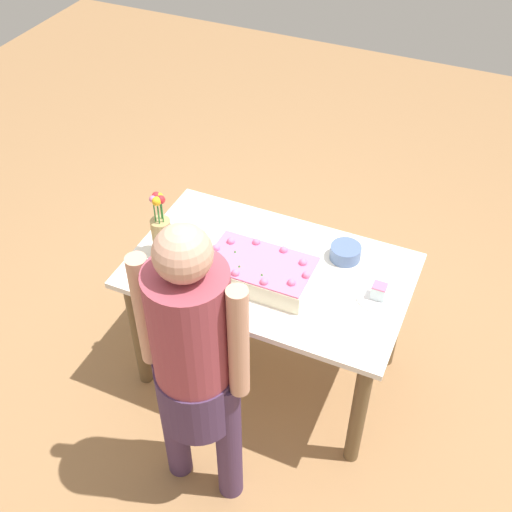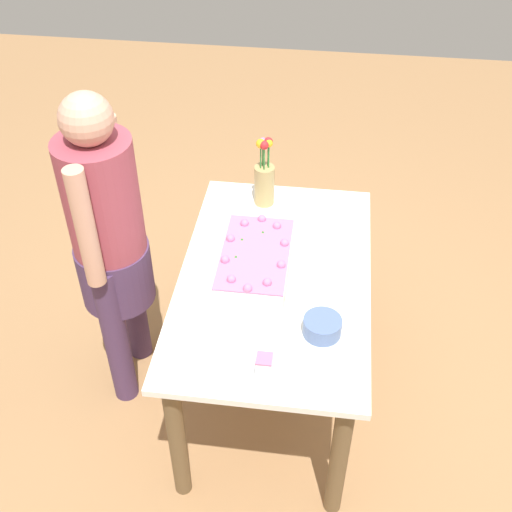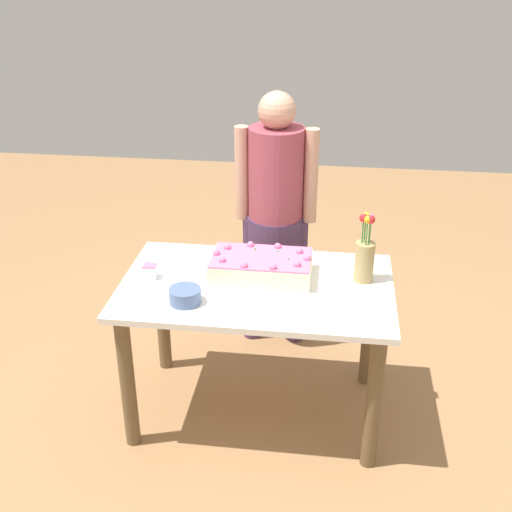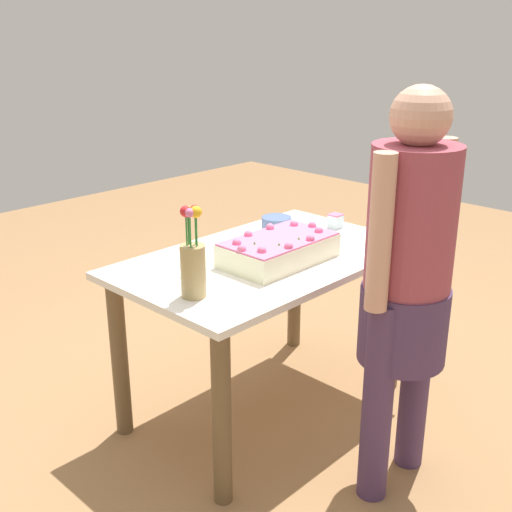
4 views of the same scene
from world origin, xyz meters
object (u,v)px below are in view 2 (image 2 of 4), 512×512
object	(u,v)px
fruit_bowl	(322,327)
serving_plate_with_slice	(264,368)
sheet_cake	(255,262)
cake_knife	(308,218)
flower_vase	(264,179)
person_standing	(109,237)

from	to	relation	value
fruit_bowl	serving_plate_with_slice	bearing A→B (deg)	-41.86
sheet_cake	cake_knife	distance (m)	0.43
flower_vase	person_standing	xyz separation A→B (m)	(0.47, -0.58, -0.02)
cake_knife	person_standing	bearing A→B (deg)	-139.69
cake_knife	flower_vase	distance (m)	0.26
sheet_cake	serving_plate_with_slice	world-z (taller)	sheet_cake
serving_plate_with_slice	fruit_bowl	size ratio (longest dim) A/B	1.32
fruit_bowl	person_standing	xyz separation A→B (m)	(-0.31, -0.89, 0.08)
person_standing	serving_plate_with_slice	bearing A→B (deg)	-36.57
sheet_cake	person_standing	bearing A→B (deg)	-90.61
sheet_cake	flower_vase	distance (m)	0.49
serving_plate_with_slice	fruit_bowl	bearing A→B (deg)	138.14
sheet_cake	fruit_bowl	bearing A→B (deg)	43.39
cake_knife	flower_vase	bearing A→B (deg)	170.35
flower_vase	fruit_bowl	xyz separation A→B (m)	(0.78, 0.31, -0.10)
cake_knife	fruit_bowl	xyz separation A→B (m)	(0.69, 0.10, 0.03)
cake_knife	fruit_bowl	bearing A→B (deg)	-67.02
cake_knife	person_standing	world-z (taller)	person_standing
person_standing	fruit_bowl	bearing A→B (deg)	-19.22
sheet_cake	person_standing	size ratio (longest dim) A/B	0.32
flower_vase	cake_knife	bearing A→B (deg)	65.49
fruit_bowl	sheet_cake	bearing A→B (deg)	-136.61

